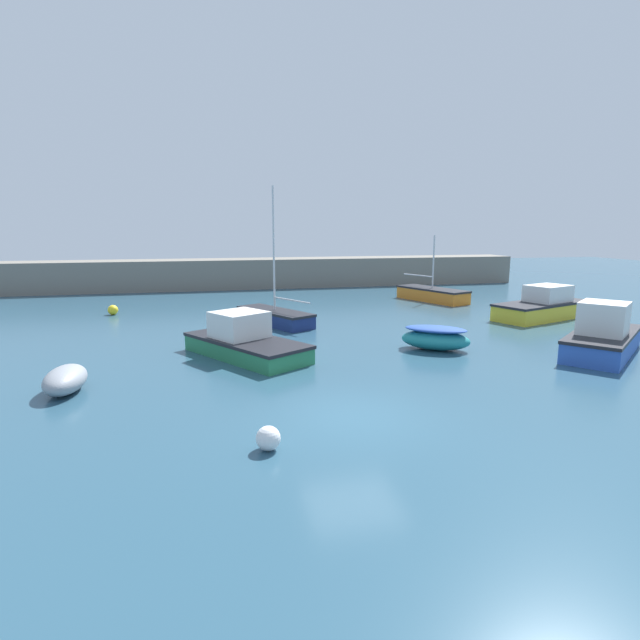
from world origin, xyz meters
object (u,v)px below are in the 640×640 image
at_px(motorboat_grey_hull, 244,341).
at_px(motorboat_with_cabin, 543,306).
at_px(sailboat_twin_hulled, 432,294).
at_px(mooring_buoy_yellow, 113,310).
at_px(dinghy_near_pier, 65,380).
at_px(rowboat_with_red_cover, 435,338).
at_px(sailboat_tall_mast, 275,316).
at_px(cabin_cruiser_white, 603,337).
at_px(mooring_buoy_white, 268,438).

bearing_deg(motorboat_grey_hull, motorboat_with_cabin, 73.17).
relative_size(sailboat_twin_hulled, mooring_buoy_yellow, 9.76).
distance_m(motorboat_with_cabin, mooring_buoy_yellow, 23.64).
height_order(sailboat_twin_hulled, motorboat_with_cabin, sailboat_twin_hulled).
bearing_deg(mooring_buoy_yellow, dinghy_near_pier, -86.26).
distance_m(rowboat_with_red_cover, mooring_buoy_yellow, 18.15).
bearing_deg(sailboat_tall_mast, sailboat_twin_hulled, -91.50).
height_order(rowboat_with_red_cover, dinghy_near_pier, rowboat_with_red_cover).
distance_m(sailboat_twin_hulled, mooring_buoy_yellow, 19.85).
distance_m(motorboat_grey_hull, sailboat_twin_hulled, 17.86).
bearing_deg(sailboat_twin_hulled, mooring_buoy_yellow, -108.09).
bearing_deg(rowboat_with_red_cover, mooring_buoy_yellow, -5.26).
bearing_deg(cabin_cruiser_white, dinghy_near_pier, 142.24).
bearing_deg(motorboat_with_cabin, sailboat_tall_mast, -26.12).
distance_m(motorboat_with_cabin, mooring_buoy_white, 20.84).
xyz_separation_m(motorboat_grey_hull, rowboat_with_red_cover, (7.54, -0.71, -0.11)).
relative_size(motorboat_grey_hull, sailboat_tall_mast, 0.84).
height_order(cabin_cruiser_white, mooring_buoy_yellow, cabin_cruiser_white).
bearing_deg(motorboat_with_cabin, rowboat_with_red_cover, 10.69).
bearing_deg(mooring_buoy_white, rowboat_with_red_cover, 44.78).
relative_size(cabin_cruiser_white, sailboat_twin_hulled, 1.00).
distance_m(sailboat_tall_mast, rowboat_with_red_cover, 8.72).
distance_m(motorboat_grey_hull, mooring_buoy_yellow, 12.64).
bearing_deg(dinghy_near_pier, sailboat_tall_mast, 143.27).
bearing_deg(mooring_buoy_white, motorboat_with_cabin, 37.74).
height_order(mooring_buoy_white, mooring_buoy_yellow, mooring_buoy_yellow).
relative_size(motorboat_with_cabin, dinghy_near_pier, 2.81).
bearing_deg(mooring_buoy_yellow, sailboat_twin_hulled, 2.66).
xyz_separation_m(mooring_buoy_white, mooring_buoy_yellow, (-6.26, 19.23, 0.01)).
height_order(sailboat_tall_mast, rowboat_with_red_cover, sailboat_tall_mast).
bearing_deg(mooring_buoy_white, cabin_cruiser_white, 21.82).
bearing_deg(rowboat_with_red_cover, sailboat_tall_mast, -16.40).
xyz_separation_m(dinghy_near_pier, mooring_buoy_white, (5.35, -5.28, -0.12)).
height_order(sailboat_twin_hulled, dinghy_near_pier, sailboat_twin_hulled).
relative_size(cabin_cruiser_white, dinghy_near_pier, 2.45).
relative_size(cabin_cruiser_white, sailboat_tall_mast, 0.80).
distance_m(sailboat_tall_mast, mooring_buoy_white, 14.57).
xyz_separation_m(rowboat_with_red_cover, mooring_buoy_yellow, (-13.96, 11.59, -0.20)).
height_order(cabin_cruiser_white, sailboat_twin_hulled, sailboat_twin_hulled).
bearing_deg(motorboat_with_cabin, sailboat_twin_hulled, -88.08).
xyz_separation_m(motorboat_grey_hull, mooring_buoy_yellow, (-6.42, 10.88, -0.31)).
distance_m(sailboat_twin_hulled, mooring_buoy_white, 24.30).
bearing_deg(sailboat_tall_mast, dinghy_near_pier, 112.11).
bearing_deg(motorboat_with_cabin, mooring_buoy_white, 18.21).
height_order(cabin_cruiser_white, mooring_buoy_white, cabin_cruiser_white).
height_order(motorboat_with_cabin, mooring_buoy_yellow, motorboat_with_cabin).
distance_m(motorboat_grey_hull, mooring_buoy_white, 8.36).
bearing_deg(dinghy_near_pier, motorboat_grey_hull, 121.99).
bearing_deg(sailboat_twin_hulled, rowboat_with_red_cover, -45.88).
height_order(motorboat_grey_hull, rowboat_with_red_cover, motorboat_grey_hull).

